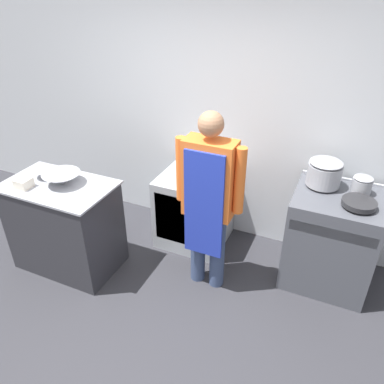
% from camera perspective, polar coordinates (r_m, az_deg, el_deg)
% --- Properties ---
extents(ground_plane, '(14.00, 14.00, 0.00)m').
position_cam_1_polar(ground_plane, '(3.30, -9.53, -23.34)').
color(ground_plane, '#2D2D33').
extents(wall_back, '(8.00, 0.05, 2.70)m').
position_cam_1_polar(wall_back, '(3.96, 4.56, 11.32)').
color(wall_back, silver).
rests_on(wall_back, ground_plane).
extents(prep_counter, '(1.04, 0.64, 0.94)m').
position_cam_1_polar(prep_counter, '(3.94, -18.70, -4.87)').
color(prep_counter, '#2D2D33').
rests_on(prep_counter, ground_plane).
extents(stove, '(0.77, 0.70, 0.96)m').
position_cam_1_polar(stove, '(3.79, 20.31, -6.71)').
color(stove, '#4C4F56').
rests_on(stove, ground_plane).
extents(fridge_unit, '(0.71, 0.67, 0.80)m').
position_cam_1_polar(fridge_unit, '(4.11, 0.34, -2.62)').
color(fridge_unit, '#A8ADB2').
rests_on(fridge_unit, ground_plane).
extents(person_cook, '(0.62, 0.24, 1.73)m').
position_cam_1_polar(person_cook, '(3.22, 2.56, -0.55)').
color(person_cook, '#38476B').
rests_on(person_cook, ground_plane).
extents(mixing_bowl, '(0.35, 0.35, 0.11)m').
position_cam_1_polar(mixing_bowl, '(3.68, -19.21, 1.95)').
color(mixing_bowl, '#9EA0A8').
rests_on(mixing_bowl, prep_counter).
extents(small_bowl, '(0.23, 0.23, 0.08)m').
position_cam_1_polar(small_bowl, '(3.88, -21.46, 2.72)').
color(small_bowl, '#9EA0A8').
rests_on(small_bowl, prep_counter).
extents(plastic_tub, '(0.13, 0.13, 0.09)m').
position_cam_1_polar(plastic_tub, '(3.75, -24.28, 1.23)').
color(plastic_tub, silver).
rests_on(plastic_tub, prep_counter).
extents(stock_pot, '(0.30, 0.30, 0.25)m').
position_cam_1_polar(stock_pot, '(3.59, 19.55, 2.86)').
color(stock_pot, '#9EA0A8').
rests_on(stock_pot, stove).
extents(saute_pan, '(0.28, 0.28, 0.04)m').
position_cam_1_polar(saute_pan, '(3.42, 24.12, -1.54)').
color(saute_pan, '#262628').
rests_on(saute_pan, stove).
extents(sauce_pot, '(0.17, 0.17, 0.15)m').
position_cam_1_polar(sauce_pot, '(3.61, 24.50, 1.10)').
color(sauce_pot, '#9EA0A8').
rests_on(sauce_pot, stove).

